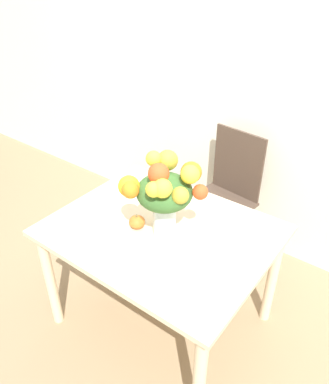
{
  "coord_description": "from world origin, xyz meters",
  "views": [
    {
      "loc": [
        0.97,
        -1.26,
        1.97
      ],
      "look_at": [
        0.04,
        -0.03,
        0.99
      ],
      "focal_mm": 35.0,
      "sensor_mm": 36.0,
      "label": 1
    }
  ],
  "objects": [
    {
      "name": "dining_table",
      "position": [
        0.0,
        0.0,
        0.63
      ],
      "size": [
        1.16,
        0.93,
        0.73
      ],
      "color": "beige",
      "rests_on": "ground_plane"
    },
    {
      "name": "pumpkin",
      "position": [
        -0.11,
        -0.07,
        0.76
      ],
      "size": [
        0.09,
        0.09,
        0.08
      ],
      "color": "orange",
      "rests_on": "dining_table"
    },
    {
      "name": "flower_vase",
      "position": [
        0.04,
        -0.03,
        1.0
      ],
      "size": [
        0.38,
        0.35,
        0.45
      ],
      "color": "silver",
      "rests_on": "dining_table"
    },
    {
      "name": "wall_back",
      "position": [
        0.0,
        1.1,
        1.35
      ],
      "size": [
        8.0,
        0.06,
        2.7
      ],
      "color": "silver",
      "rests_on": "ground_plane"
    },
    {
      "name": "dining_chair_near_window",
      "position": [
        -0.04,
        0.81,
        0.5
      ],
      "size": [
        0.47,
        0.47,
        0.97
      ],
      "rotation": [
        0.0,
        0.0,
        -0.13
      ],
      "color": "#47382D",
      "rests_on": "ground_plane"
    },
    {
      "name": "ground_plane",
      "position": [
        0.0,
        0.0,
        0.0
      ],
      "size": [
        12.0,
        12.0,
        0.0
      ],
      "primitive_type": "plane",
      "color": "#8E7556"
    }
  ]
}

